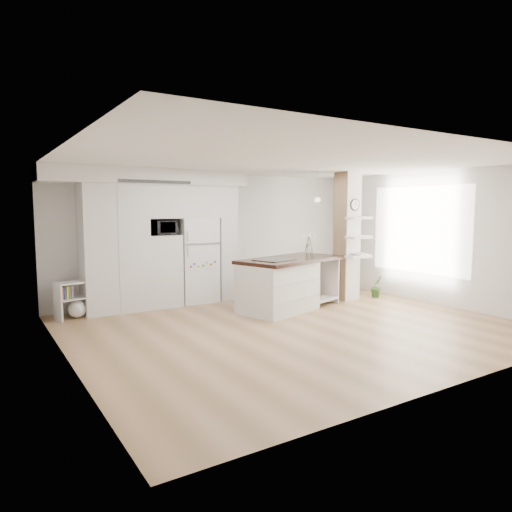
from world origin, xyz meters
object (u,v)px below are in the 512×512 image
at_px(kitchen_island, 282,284).
at_px(bookshelf, 74,302).
at_px(refrigerator, 196,260).
at_px(floor_plant_a, 376,286).

bearing_deg(kitchen_island, bookshelf, 140.86).
distance_m(refrigerator, floor_plant_a, 3.96).
relative_size(refrigerator, kitchen_island, 0.73).
bearing_deg(kitchen_island, refrigerator, 105.94).
distance_m(refrigerator, bookshelf, 2.53).
height_order(refrigerator, floor_plant_a, refrigerator).
bearing_deg(bookshelf, floor_plant_a, -28.35).
xyz_separation_m(refrigerator, kitchen_island, (1.04, -1.63, -0.36)).
relative_size(bookshelf, floor_plant_a, 1.35).
relative_size(kitchen_island, floor_plant_a, 4.91).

